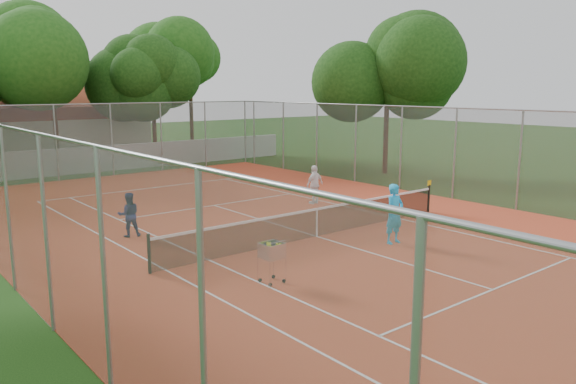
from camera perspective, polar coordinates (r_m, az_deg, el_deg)
ground at (r=18.60m, az=2.93°, el=-4.60°), size 120.00×120.00×0.00m
court_pad at (r=18.60m, az=2.93°, el=-4.57°), size 18.00×34.00×0.02m
court_lines at (r=18.60m, az=2.93°, el=-4.53°), size 10.98×23.78×0.01m
tennis_net at (r=18.48m, az=2.94°, el=-3.07°), size 11.88×0.10×0.98m
perimeter_fence at (r=18.18m, az=2.99°, el=1.50°), size 18.00×34.00×4.00m
boundary_wall at (r=34.73m, az=-18.58°, el=3.21°), size 26.00×0.30×1.50m
clubhouse at (r=43.57m, az=-25.88°, el=6.01°), size 16.40×9.00×4.40m
tropical_trees at (r=37.31m, az=-20.63°, el=10.11°), size 29.00×19.00×10.00m
player_near at (r=17.91m, az=10.78°, el=-2.19°), size 0.70×0.47×1.89m
player_far_left at (r=19.14m, az=-15.86°, el=-2.23°), size 0.84×0.73×1.47m
player_far_right at (r=23.67m, az=2.73°, el=0.77°), size 1.00×0.51×1.64m
ball_hopper at (r=14.13m, az=-1.66°, el=-7.03°), size 0.66×0.66×1.14m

